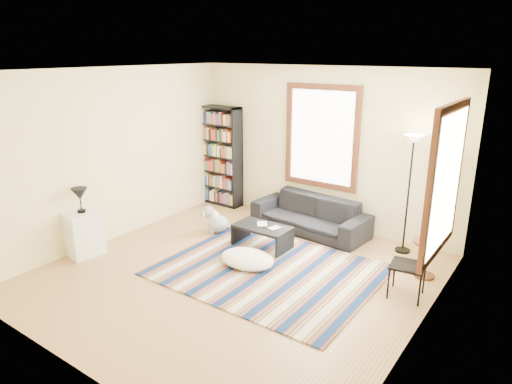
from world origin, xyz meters
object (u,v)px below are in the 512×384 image
Objects in this scene: bookshelf at (221,156)px; coffee_table at (262,236)px; folding_chair at (408,266)px; side_table at (426,259)px; floor_cushion at (247,259)px; white_cabinet at (84,234)px; sofa at (310,215)px; floor_lamp at (408,195)px; dog at (218,219)px.

coffee_table is (1.93, -1.32, -0.82)m from bookshelf.
side_table is at bearing 78.50° from folding_chair.
bookshelf is 3.05m from floor_cushion.
floor_cushion is 2.26m from folding_chair.
floor_cushion is at bearing 34.92° from white_cabinet.
bookshelf is at bearing 153.35° from folding_chair.
coffee_table is at bearing -168.75° from side_table.
folding_chair is 1.23× the size of white_cabinet.
folding_chair is at bearing -94.19° from side_table.
sofa reaches higher than side_table.
folding_chair is at bearing 12.33° from floor_cushion.
white_cabinet reaches higher than sofa.
side_table is 5.06m from white_cabinet.
white_cabinet is (-4.45, -1.62, -0.08)m from folding_chair.
floor_cushion is at bearing -133.17° from floor_lamp.
floor_cushion is 1.56× the size of side_table.
dog is at bearing 168.31° from folding_chair.
dog is at bearing -136.93° from sofa.
bookshelf is at bearing 95.60° from white_cabinet.
side_table is 1.06× the size of dog.
white_cabinet is (-0.14, -3.14, -0.65)m from bookshelf.
bookshelf is 3.84m from floor_lamp.
floor_lamp is 4.99m from white_cabinet.
sofa is 2.44m from folding_chair.
dog is (-1.18, 0.74, 0.15)m from floor_cushion.
bookshelf is 2.38× the size of floor_cushion.
coffee_table is (-0.29, -1.05, -0.12)m from sofa.
folding_chair is (2.19, 0.48, 0.32)m from floor_cushion.
floor_lamp is at bearing 46.83° from floor_cushion.
floor_lamp is 1.07m from side_table.
sofa is at bearing 142.02° from folding_chair.
white_cabinet is (-2.06, -1.82, 0.17)m from coffee_table.
folding_chair reaches higher than floor_cushion.
side_table is at bearing 35.22° from white_cabinet.
floor_lamp is at bearing -2.54° from bookshelf.
floor_lamp is at bearing 128.49° from side_table.
folding_chair reaches higher than coffee_table.
dog is (-1.27, -0.99, -0.05)m from sofa.
sofa is at bearing -176.47° from floor_lamp.
white_cabinet reaches higher than floor_cushion.
floor_cushion is at bearing -43.10° from bookshelf.
folding_chair is at bearing -25.55° from sofa.
white_cabinet is at bearing -100.83° from dog.
sofa is 1.09m from coffee_table.
bookshelf reaches higher than white_cabinet.
floor_cushion is 1.20× the size of white_cabinet.
sofa is at bearing 87.10° from floor_cushion.
side_table reaches higher than dog.
sofa is at bearing 165.35° from side_table.
white_cabinet is (-2.35, -2.87, 0.05)m from sofa.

